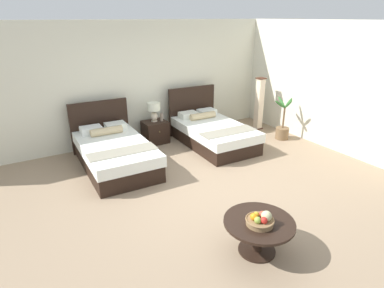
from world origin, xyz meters
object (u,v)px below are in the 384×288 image
potted_palm (282,128)px  vase (162,117)px  bed_near_corner (212,132)px  floor_lamp_corner (259,104)px  nightstand (155,132)px  coffee_table (259,229)px  fruit_bowl (260,220)px  bed_near_window (114,152)px  table_lamp (154,109)px

potted_palm → vase: bearing=153.0°
bed_near_corner → floor_lamp_corner: size_ratio=1.60×
vase → potted_palm: (2.55, -1.30, -0.34)m
nightstand → coffee_table: 4.13m
bed_near_corner → fruit_bowl: 3.75m
fruit_bowl → floor_lamp_corner: (3.25, 3.68, 0.15)m
potted_palm → fruit_bowl: bearing=-139.1°
fruit_bowl → nightstand: bearing=82.7°
coffee_table → potted_palm: size_ratio=0.86×
bed_near_window → vase: (1.38, 0.73, 0.31)m
nightstand → floor_lamp_corner: size_ratio=0.40×
bed_near_window → potted_palm: (3.94, -0.57, -0.03)m
coffee_table → potted_palm: potted_palm is taller
bed_near_corner → coffee_table: size_ratio=2.45×
fruit_bowl → potted_palm: 4.30m
table_lamp → potted_palm: bearing=-26.7°
bed_near_corner → potted_palm: bearing=-19.2°
nightstand → coffee_table: (-0.50, -4.10, 0.08)m
table_lamp → bed_near_corner: bearing=-36.4°
nightstand → vase: (0.16, -0.04, 0.35)m
vase → floor_lamp_corner: floor_lamp_corner is taller
vase → floor_lamp_corner: (2.55, -0.43, 0.06)m
vase → coffee_table: 4.12m
bed_near_window → fruit_bowl: bearing=-78.5°
nightstand → vase: bearing=-14.1°
vase → fruit_bowl: (-0.69, -4.11, -0.09)m
floor_lamp_corner → bed_near_window: bearing=-175.6°
bed_near_corner → table_lamp: bearing=143.6°
bed_near_corner → table_lamp: size_ratio=4.84×
bed_near_corner → table_lamp: bed_near_corner is taller
nightstand → table_lamp: 0.54m
coffee_table → fruit_bowl: bearing=-124.1°
coffee_table → fruit_bowl: size_ratio=2.52×
bed_near_window → fruit_bowl: size_ratio=6.31×
table_lamp → floor_lamp_corner: floor_lamp_corner is taller
bed_near_corner → fruit_bowl: bed_near_corner is taller
potted_palm → floor_lamp_corner: bearing=89.9°
potted_palm → table_lamp: bearing=153.3°
nightstand → floor_lamp_corner: 2.78m
bed_near_corner → floor_lamp_corner: 1.71m
table_lamp → vase: (0.16, -0.06, -0.19)m
vase → bed_near_corner: bearing=-38.7°
bed_near_corner → coffee_table: (-1.57, -3.33, 0.05)m
table_lamp → fruit_bowl: table_lamp is taller
bed_near_window → table_lamp: bearing=33.0°
nightstand → fruit_bowl: size_ratio=1.55×
table_lamp → floor_lamp_corner: size_ratio=0.33×
vase → potted_palm: 2.88m
coffee_table → floor_lamp_corner: bearing=48.4°
bed_near_window → table_lamp: 1.54m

